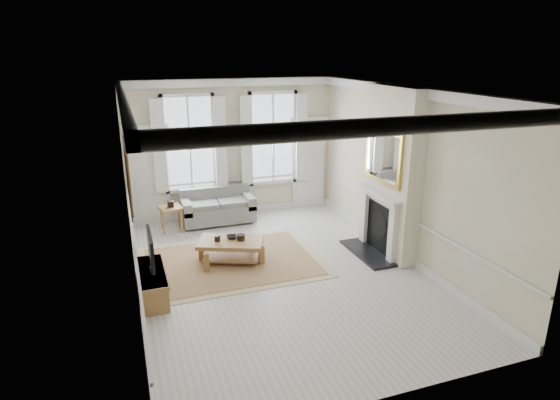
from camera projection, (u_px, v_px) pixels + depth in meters
name	position (u px, v px, depth m)	size (l,w,h in m)	color
floor	(280.00, 272.00, 8.89)	(7.20, 7.20, 0.00)	#B7B5AD
ceiling	(280.00, 89.00, 7.85)	(7.20, 7.20, 0.00)	white
back_wall	(232.00, 149.00, 11.60)	(5.20, 5.20, 0.00)	beige
left_wall	(128.00, 201.00, 7.55)	(7.20, 7.20, 0.00)	beige
right_wall	(404.00, 175.00, 9.18)	(7.20, 7.20, 0.00)	beige
window_left	(190.00, 144.00, 11.17)	(1.26, 0.20, 2.20)	#B2BCC6
window_right	(273.00, 138.00, 11.83)	(1.26, 0.20, 2.20)	#B2BCC6
door_left	(149.00, 177.00, 11.10)	(0.90, 0.08, 2.30)	silver
door_right	(309.00, 164.00, 12.38)	(0.90, 0.08, 2.30)	silver
painting	(128.00, 176.00, 7.73)	(0.05, 1.66, 1.06)	#AF7D1E
chimney_breast	(391.00, 173.00, 9.31)	(0.35, 1.70, 3.38)	beige
hearth	(367.00, 253.00, 9.68)	(0.55, 1.50, 0.05)	black
fireplace	(378.00, 220.00, 9.53)	(0.21, 1.45, 1.33)	silver
mirror	(383.00, 156.00, 9.13)	(0.06, 1.26, 1.06)	gold
sofa	(217.00, 208.00, 11.41)	(1.73, 0.84, 0.83)	slate
side_table	(171.00, 211.00, 10.79)	(0.58, 0.58, 0.59)	brown
rug	(231.00, 262.00, 9.31)	(3.50, 2.60, 0.02)	#96724D
coffee_table	(231.00, 244.00, 9.20)	(1.44, 1.15, 0.47)	brown
ceramic_pot_a	(217.00, 238.00, 9.12)	(0.12, 0.12, 0.12)	black
ceramic_pot_b	(241.00, 237.00, 9.17)	(0.16, 0.16, 0.11)	black
bowl	(232.00, 237.00, 9.27)	(0.22, 0.22, 0.05)	black
tv_stand	(153.00, 283.00, 7.97)	(0.43, 1.33, 0.47)	brown
tv	(151.00, 249.00, 7.78)	(0.08, 0.90, 0.68)	black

